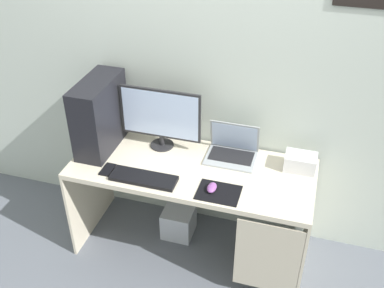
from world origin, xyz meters
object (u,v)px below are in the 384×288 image
(pc_tower, at_px, (100,115))
(projector, at_px, (300,162))
(laptop, at_px, (232,150))
(cell_phone, at_px, (108,169))
(keyboard, at_px, (144,178))
(monitor, at_px, (160,117))
(subwoofer, at_px, (179,222))
(mouse_left, at_px, (212,188))

(pc_tower, xyz_separation_m, projector, (1.33, 0.11, -0.19))
(laptop, bearing_deg, cell_phone, -152.69)
(projector, bearing_deg, keyboard, -157.09)
(pc_tower, relative_size, projector, 2.47)
(monitor, relative_size, subwoofer, 2.51)
(monitor, height_order, keyboard, monitor)
(pc_tower, xyz_separation_m, monitor, (0.39, 0.10, -0.01))
(laptop, height_order, projector, laptop)
(monitor, bearing_deg, projector, 0.55)
(monitor, distance_m, cell_phone, 0.49)
(laptop, bearing_deg, pc_tower, -171.86)
(laptop, relative_size, subwoofer, 1.49)
(pc_tower, bearing_deg, keyboard, -34.11)
(projector, bearing_deg, mouse_left, -142.85)
(monitor, relative_size, laptop, 1.69)
(pc_tower, xyz_separation_m, subwoofer, (0.53, 0.03, -0.86))
(monitor, xyz_separation_m, cell_phone, (-0.24, -0.36, -0.23))
(laptop, bearing_deg, mouse_left, -95.82)
(laptop, relative_size, cell_phone, 2.54)
(monitor, xyz_separation_m, laptop, (0.49, 0.02, -0.19))
(cell_phone, bearing_deg, subwoofer, 37.21)
(subwoofer, bearing_deg, laptop, 14.55)
(pc_tower, relative_size, cell_phone, 3.79)
(keyboard, bearing_deg, cell_phone, 174.40)
(pc_tower, xyz_separation_m, mouse_left, (0.84, -0.26, -0.22))
(projector, bearing_deg, cell_phone, -162.86)
(laptop, distance_m, projector, 0.45)
(pc_tower, bearing_deg, projector, 4.83)
(projector, bearing_deg, laptop, 178.24)
(keyboard, bearing_deg, pc_tower, 145.89)
(subwoofer, bearing_deg, keyboard, -110.65)
(projector, distance_m, mouse_left, 0.61)
(pc_tower, relative_size, subwoofer, 2.23)
(projector, distance_m, keyboard, 1.00)
(laptop, bearing_deg, subwoofer, -165.45)
(monitor, distance_m, mouse_left, 0.62)
(cell_phone, bearing_deg, mouse_left, -0.45)
(cell_phone, xyz_separation_m, subwoofer, (0.38, 0.29, -0.62))
(cell_phone, distance_m, subwoofer, 0.78)
(pc_tower, distance_m, mouse_left, 0.91)
(pc_tower, height_order, subwoofer, pc_tower)
(mouse_left, bearing_deg, laptop, 84.18)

